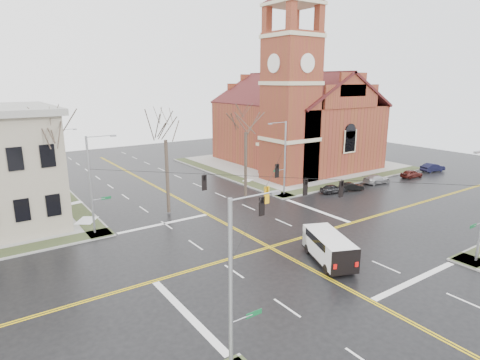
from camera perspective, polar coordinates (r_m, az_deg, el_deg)
ground at (r=34.88m, az=4.21°, el=-9.50°), size 120.00×120.00×0.00m
sidewalks at (r=34.85m, az=4.21°, el=-9.38°), size 80.00×80.00×0.17m
road_markings at (r=34.88m, az=4.21°, el=-9.49°), size 100.00×100.00×0.01m
church at (r=67.16m, az=7.67°, el=9.23°), size 24.28×27.48×27.50m
signal_pole_ne at (r=48.91m, az=6.26°, el=3.40°), size 2.75×0.22×9.00m
signal_pole_nw at (r=38.45m, az=-20.27°, el=-0.32°), size 2.75×0.22×9.00m
signal_pole_sw at (r=18.33m, az=-0.87°, el=-15.19°), size 2.75×0.22×9.00m
span_wires at (r=32.91m, az=4.40°, el=0.45°), size 23.02×23.02×0.03m
traffic_signals at (r=32.59m, az=5.12°, el=-1.06°), size 8.21×8.26×1.30m
streetlight_north_a at (r=54.50m, az=-24.00°, el=2.84°), size 2.30×0.20×8.00m
streetlight_north_b at (r=74.05m, az=-27.01°, el=5.18°), size 2.30×0.20×8.00m
cargo_van at (r=32.59m, az=12.36°, el=-9.07°), size 4.26×6.16×2.20m
parked_car_a at (r=52.01m, az=13.06°, el=-1.21°), size 3.50×2.01×1.12m
parked_car_b at (r=53.67m, az=15.56°, el=-0.93°), size 3.37×2.11×1.05m
parked_car_c at (r=58.49m, az=18.85°, el=0.11°), size 4.31×2.18×1.20m
parked_car_d at (r=63.79m, az=23.21°, el=0.84°), size 3.69×1.86×1.20m
parked_car_e at (r=69.40m, az=25.72°, el=1.63°), size 4.25×2.11×1.34m
tree_nw_far at (r=39.53m, az=-25.59°, el=5.48°), size 4.00×4.00×12.40m
tree_nw_near at (r=41.95m, az=-10.57°, el=6.32°), size 4.00×4.00×11.67m
tree_ne at (r=46.77m, az=0.82°, el=7.43°), size 4.00×4.00×11.79m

